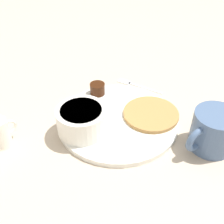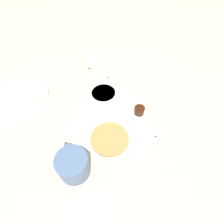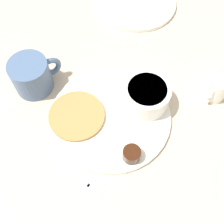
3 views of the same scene
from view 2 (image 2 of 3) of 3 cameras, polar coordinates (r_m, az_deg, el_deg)
The scene contains 12 objects.
ground_plane at distance 0.66m, azimuth -0.40°, elevation -3.26°, with size 4.00×4.00×0.00m, color #C6B299.
plate at distance 0.66m, azimuth -0.40°, elevation -2.97°, with size 0.29×0.29×0.01m.
pancake_stack at distance 0.61m, azimuth -0.77°, elevation -8.67°, with size 0.13×0.13×0.01m.
bowl at distance 0.69m, azimuth -2.43°, elevation 4.87°, with size 0.11×0.11×0.06m.
syrup_cup at distance 0.67m, azimuth 9.06°, elevation 0.24°, with size 0.04×0.04×0.03m.
butter_ramekin at distance 0.71m, azimuth -1.41°, elevation 5.54°, with size 0.04×0.04×0.04m.
coffee_mug at distance 0.55m, azimuth -12.61°, elevation -16.39°, with size 0.10×0.13×0.09m.
creamer_pitcher_near at distance 0.82m, azimuth -2.55°, elevation 13.53°, with size 0.04×0.07×0.07m.
creamer_pitcher_far at distance 0.86m, azimuth -5.30°, elevation 15.12°, with size 0.07×0.05×0.06m.
fork at distance 0.64m, azimuth 13.24°, elevation -8.76°, with size 0.12×0.09×0.00m.
napkin at distance 0.56m, azimuth -8.81°, elevation -28.32°, with size 0.11×0.09×0.00m.
far_plate at distance 0.83m, azimuth -28.22°, elevation 4.02°, with size 0.24×0.24×0.01m.
Camera 2 is at (-0.11, -0.36, 0.55)m, focal length 28.00 mm.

